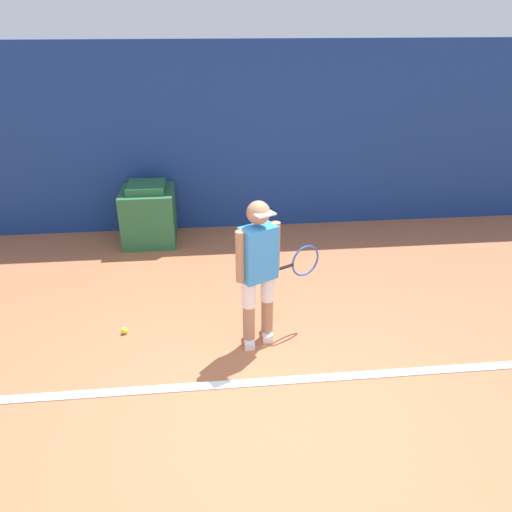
{
  "coord_description": "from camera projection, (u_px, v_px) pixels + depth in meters",
  "views": [
    {
      "loc": [
        -0.48,
        -3.1,
        3.04
      ],
      "look_at": [
        -0.03,
        1.3,
        0.87
      ],
      "focal_mm": 35.0,
      "sensor_mm": 36.0,
      "label": 1
    }
  ],
  "objects": [
    {
      "name": "tennis_ball",
      "position": [
        125.0,
        331.0,
        5.22
      ],
      "size": [
        0.07,
        0.07,
        0.07
      ],
      "color": "#D1E533",
      "rests_on": "ground_plane"
    },
    {
      "name": "ground_plane",
      "position": [
        275.0,
        418.0,
        4.15
      ],
      "size": [
        24.0,
        24.0,
        0.0
      ],
      "primitive_type": "plane",
      "color": "#B76642"
    },
    {
      "name": "tennis_player",
      "position": [
        260.0,
        268.0,
        4.77
      ],
      "size": [
        0.89,
        0.53,
        1.51
      ],
      "rotation": [
        0.0,
        0.0,
        0.47
      ],
      "color": "#A37556",
      "rests_on": "ground_plane"
    },
    {
      "name": "covered_chair",
      "position": [
        149.0,
        214.0,
        7.17
      ],
      "size": [
        0.74,
        0.75,
        0.88
      ],
      "color": "#28663D",
      "rests_on": "ground_plane"
    },
    {
      "name": "back_wall",
      "position": [
        238.0,
        139.0,
        7.3
      ],
      "size": [
        24.0,
        0.1,
        2.71
      ],
      "color": "navy",
      "rests_on": "ground_plane"
    },
    {
      "name": "court_baseline",
      "position": [
        269.0,
        382.0,
        4.54
      ],
      "size": [
        21.6,
        0.1,
        0.01
      ],
      "color": "white",
      "rests_on": "ground_plane"
    }
  ]
}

